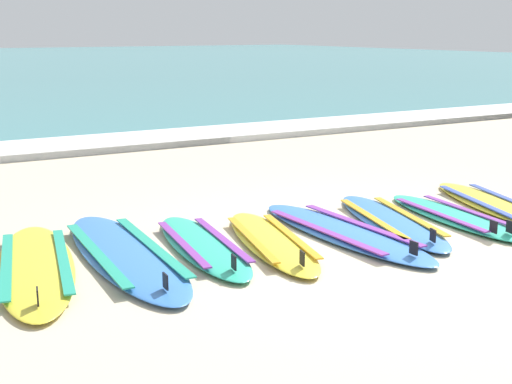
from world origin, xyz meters
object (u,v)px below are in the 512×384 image
at_px(surfboard_4, 343,232).
at_px(surfboard_6, 454,216).
at_px(surfboard_3, 271,241).
at_px(surfboard_5, 391,221).
at_px(surfboard_0, 35,266).
at_px(surfboard_7, 492,204).
at_px(surfboard_2, 203,245).
at_px(surfboard_1, 125,253).

height_order(surfboard_4, surfboard_6, same).
height_order(surfboard_3, surfboard_6, same).
bearing_deg(surfboard_6, surfboard_3, 174.62).
distance_m(surfboard_5, surfboard_6, 0.67).
bearing_deg(surfboard_6, surfboard_0, 172.25).
bearing_deg(surfboard_3, surfboard_7, -0.18).
height_order(surfboard_2, surfboard_4, same).
relative_size(surfboard_2, surfboard_4, 0.86).
bearing_deg(surfboard_2, surfboard_5, -5.61).
distance_m(surfboard_0, surfboard_5, 3.27).
bearing_deg(surfboard_3, surfboard_2, 161.68).
bearing_deg(surfboard_6, surfboard_2, 171.64).
distance_m(surfboard_3, surfboard_7, 2.70).
bearing_deg(surfboard_0, surfboard_5, -6.02).
bearing_deg(surfboard_0, surfboard_7, -4.37).
xyz_separation_m(surfboard_2, surfboard_4, (1.28, -0.26, -0.00)).
relative_size(surfboard_1, surfboard_3, 1.28).
xyz_separation_m(surfboard_6, surfboard_7, (0.72, 0.18, -0.00)).
distance_m(surfboard_0, surfboard_6, 3.93).
xyz_separation_m(surfboard_0, surfboard_1, (0.71, -0.04, -0.00)).
distance_m(surfboard_5, surfboard_7, 1.36).
relative_size(surfboard_0, surfboard_3, 1.18).
height_order(surfboard_0, surfboard_2, same).
bearing_deg(surfboard_4, surfboard_5, 6.67).
distance_m(surfboard_1, surfboard_4, 1.96).
bearing_deg(surfboard_6, surfboard_4, 174.85).
xyz_separation_m(surfboard_1, surfboard_5, (2.55, -0.30, 0.00)).
bearing_deg(surfboard_4, surfboard_6, -5.15).
xyz_separation_m(surfboard_3, surfboard_7, (2.70, -0.01, -0.00)).
height_order(surfboard_2, surfboard_3, same).
height_order(surfboard_6, surfboard_7, same).
xyz_separation_m(surfboard_2, surfboard_7, (3.26, -0.20, -0.00)).
relative_size(surfboard_0, surfboard_2, 1.19).
xyz_separation_m(surfboard_1, surfboard_2, (0.65, -0.12, 0.00)).
xyz_separation_m(surfboard_1, surfboard_7, (3.91, -0.31, 0.00)).
relative_size(surfboard_5, surfboard_7, 1.01).
bearing_deg(surfboard_2, surfboard_0, 173.41).
bearing_deg(surfboard_1, surfboard_3, -14.05).
bearing_deg(surfboard_7, surfboard_1, 175.43).
height_order(surfboard_1, surfboard_6, same).
bearing_deg(surfboard_0, surfboard_4, -8.99).
bearing_deg(surfboard_4, surfboard_0, 171.01).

